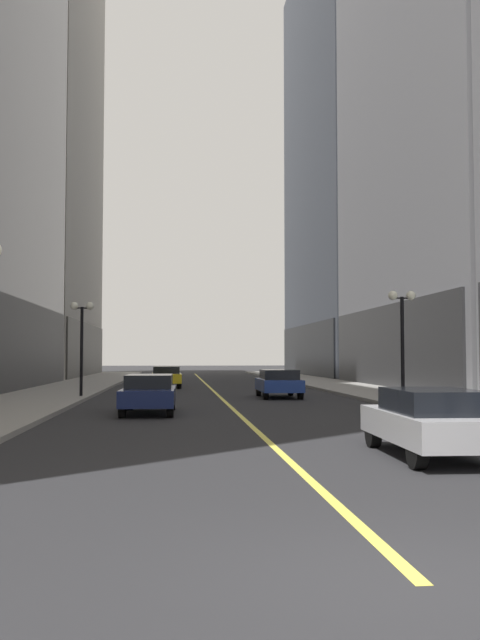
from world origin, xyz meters
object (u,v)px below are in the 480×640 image
at_px(car_blue, 279,382).
at_px(car_yellow, 166,376).
at_px(car_navy, 149,392).
at_px(car_silver, 431,420).
at_px(street_lamp_right_mid, 402,322).
at_px(street_lamp_left_far, 82,328).

distance_m(car_blue, car_yellow, 12.27).
xyz_separation_m(car_navy, car_blue, (5.75, 8.42, 0.00)).
xyz_separation_m(car_silver, street_lamp_right_mid, (3.59, 12.20, 2.54)).
bearing_deg(car_yellow, car_silver, -79.65).
bearing_deg(car_navy, car_blue, 55.68).
relative_size(car_navy, car_blue, 1.03).
distance_m(car_navy, street_lamp_right_mid, 9.87).
bearing_deg(car_blue, car_yellow, 116.19).
bearing_deg(street_lamp_left_far, car_silver, -63.94).
height_order(car_blue, car_yellow, same).
height_order(car_blue, street_lamp_left_far, street_lamp_left_far).
xyz_separation_m(car_navy, street_lamp_right_mid, (9.42, 1.50, 2.54)).
bearing_deg(street_lamp_right_mid, car_yellow, 116.90).
bearing_deg(car_blue, car_navy, -124.32).
bearing_deg(car_silver, car_blue, 90.26).
bearing_deg(street_lamp_right_mid, street_lamp_left_far, 152.63).
distance_m(car_yellow, street_lamp_left_far, 12.16).
height_order(car_silver, street_lamp_left_far, street_lamp_left_far).
distance_m(car_silver, street_lamp_right_mid, 12.97).
distance_m(car_silver, car_navy, 12.19).
xyz_separation_m(car_blue, car_yellow, (-5.42, 11.01, 0.00)).
bearing_deg(car_blue, street_lamp_left_far, -178.20).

